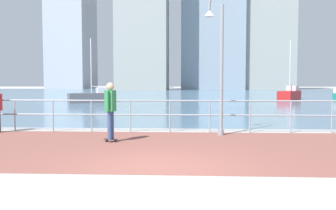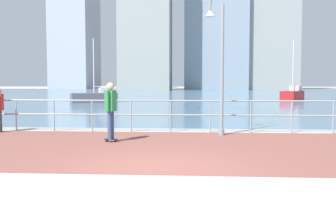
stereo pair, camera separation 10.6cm
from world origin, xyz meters
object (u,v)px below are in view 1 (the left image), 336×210
lamppost (218,54)px  skateboarder (110,106)px  sailboat_teal (290,94)px  sailboat_yellow (93,97)px

lamppost → skateboarder: (-3.26, -1.67, -1.65)m
skateboarder → sailboat_teal: (12.87, 26.62, -0.48)m
lamppost → sailboat_teal: sailboat_teal is taller
skateboarder → sailboat_yellow: (-5.90, 20.39, -0.53)m
lamppost → sailboat_yellow: sailboat_yellow is taller
lamppost → sailboat_yellow: (-9.16, 18.71, -2.18)m
skateboarder → lamppost: bearing=27.1°
lamppost → skateboarder: lamppost is taller
lamppost → sailboat_teal: size_ratio=0.81×
skateboarder → sailboat_teal: size_ratio=0.29×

